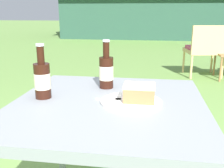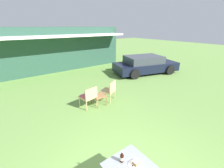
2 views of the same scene
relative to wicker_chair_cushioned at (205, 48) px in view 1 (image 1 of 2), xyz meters
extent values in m
cube|color=#284C3D|center=(0.68, 7.63, 1.01)|extent=(10.33, 4.07, 2.99)
cylinder|color=tan|center=(0.20, 0.33, -0.29)|extent=(0.04, 0.04, 0.39)
cylinder|color=tan|center=(-0.29, 0.25, -0.29)|extent=(0.04, 0.04, 0.39)
cylinder|color=tan|center=(0.27, -0.13, -0.29)|extent=(0.04, 0.04, 0.39)
cylinder|color=tan|center=(-0.22, -0.21, -0.29)|extent=(0.04, 0.04, 0.39)
cube|color=tan|center=(-0.01, 0.06, -0.07)|extent=(0.63, 0.60, 0.06)
cube|color=tan|center=(0.03, -0.17, 0.17)|extent=(0.56, 0.14, 0.40)
cube|color=#CC5670|center=(-0.01, 0.06, -0.01)|extent=(0.56, 0.51, 0.05)
cylinder|color=#996B42|center=(0.20, -0.32, -0.29)|extent=(0.03, 0.03, 0.39)
cylinder|color=#996B42|center=(0.20, 0.11, -0.29)|extent=(0.03, 0.03, 0.39)
cube|color=gray|center=(-1.04, -3.46, 0.19)|extent=(0.81, 0.84, 0.04)
cylinder|color=gray|center=(-1.40, -3.08, -0.16)|extent=(0.04, 0.04, 0.65)
cylinder|color=gray|center=(-0.68, -3.08, -0.16)|extent=(0.04, 0.04, 0.65)
cylinder|color=white|center=(-0.94, -3.46, 0.21)|extent=(0.26, 0.26, 0.01)
cube|color=#9E6B42|center=(-0.91, -3.46, 0.25)|extent=(0.12, 0.09, 0.06)
cube|color=#DBBC89|center=(-0.91, -3.46, 0.28)|extent=(0.13, 0.09, 0.01)
cylinder|color=black|center=(-1.08, -3.25, 0.28)|extent=(0.07, 0.07, 0.15)
cylinder|color=black|center=(-1.08, -3.25, 0.40)|extent=(0.03, 0.03, 0.08)
cylinder|color=silver|center=(-1.08, -3.25, 0.44)|extent=(0.04, 0.04, 0.01)
cylinder|color=beige|center=(-1.08, -3.25, 0.28)|extent=(0.07, 0.07, 0.07)
cylinder|color=black|center=(-1.33, -3.45, 0.28)|extent=(0.07, 0.07, 0.15)
cylinder|color=black|center=(-1.33, -3.45, 0.40)|extent=(0.03, 0.03, 0.08)
cylinder|color=silver|center=(-1.33, -3.45, 0.44)|extent=(0.04, 0.04, 0.01)
cylinder|color=beige|center=(-1.33, -3.45, 0.28)|extent=(0.07, 0.07, 0.07)
cube|color=silver|center=(-1.01, -3.46, 0.21)|extent=(0.17, 0.07, 0.01)
cylinder|color=silver|center=(-1.00, -3.44, 0.21)|extent=(0.03, 0.03, 0.01)
camera|label=1|loc=(-0.87, -4.49, 0.58)|focal=42.00mm
camera|label=2|loc=(-2.48, -4.79, 2.56)|focal=24.00mm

